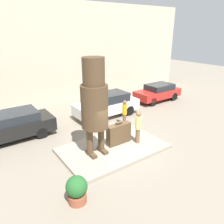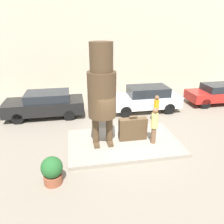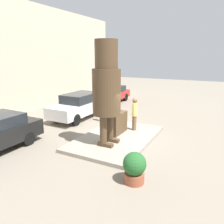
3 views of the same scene
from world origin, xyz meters
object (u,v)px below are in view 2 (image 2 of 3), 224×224
object	(u,v)px
statue_figure	(102,88)
giant_suitcase	(133,129)
parked_car_black	(45,104)
worker_hivis	(156,108)
tourist	(154,124)
parked_car_white	(145,98)
planter_pot	(52,170)
parked_car_red	(217,93)

from	to	relation	value
statue_figure	giant_suitcase	size ratio (longest dim) A/B	3.40
statue_figure	parked_car_black	world-z (taller)	statue_figure
statue_figure	worker_hivis	xyz separation A→B (m)	(3.34, 2.01, -1.90)
tourist	parked_car_black	size ratio (longest dim) A/B	0.37
parked_car_black	worker_hivis	bearing A→B (deg)	160.96
statue_figure	giant_suitcase	xyz separation A→B (m)	(1.46, 0.12, -2.11)
giant_suitcase	parked_car_white	distance (m)	4.27
statue_figure	worker_hivis	world-z (taller)	statue_figure
statue_figure	planter_pot	size ratio (longest dim) A/B	4.32
parked_car_white	worker_hivis	distance (m)	1.94
giant_suitcase	planter_pot	world-z (taller)	giant_suitcase
giant_suitcase	parked_car_red	bearing A→B (deg)	30.05
parked_car_red	tourist	bearing A→B (deg)	36.23
statue_figure	planter_pot	xyz separation A→B (m)	(-2.12, -2.20, -2.27)
parked_car_black	giant_suitcase	bearing A→B (deg)	137.25
tourist	worker_hivis	size ratio (longest dim) A/B	1.05
parked_car_white	worker_hivis	bearing A→B (deg)	89.83
parked_car_black	worker_hivis	xyz separation A→B (m)	(6.26, -2.16, 0.09)
planter_pot	tourist	bearing A→B (deg)	22.24
giant_suitcase	parked_car_red	xyz separation A→B (m)	(7.35, 4.25, 0.07)
giant_suitcase	worker_hivis	size ratio (longest dim) A/B	0.80
parked_car_white	planter_pot	bearing A→B (deg)	48.39
statue_figure	tourist	world-z (taller)	statue_figure
tourist	worker_hivis	world-z (taller)	tourist
statue_figure	tourist	size ratio (longest dim) A/B	2.59
tourist	parked_car_red	size ratio (longest dim) A/B	0.43
giant_suitcase	tourist	bearing A→B (deg)	-31.04
giant_suitcase	planter_pot	distance (m)	4.27
giant_suitcase	parked_car_red	world-z (taller)	parked_car_red
tourist	statue_figure	bearing A→B (deg)	170.38
giant_suitcase	parked_car_black	world-z (taller)	parked_car_black
tourist	parked_car_white	world-z (taller)	tourist
giant_suitcase	worker_hivis	xyz separation A→B (m)	(1.88, 1.89, 0.21)
giant_suitcase	tourist	size ratio (longest dim) A/B	0.76
planter_pot	worker_hivis	xyz separation A→B (m)	(5.46, 4.21, 0.37)
parked_car_black	parked_car_white	bearing A→B (deg)	177.99
parked_car_black	worker_hivis	world-z (taller)	worker_hivis
statue_figure	tourist	xyz separation A→B (m)	(2.31, -0.39, -1.69)
tourist	worker_hivis	distance (m)	2.62
statue_figure	parked_car_white	bearing A→B (deg)	49.70
giant_suitcase	parked_car_black	distance (m)	5.96
giant_suitcase	planter_pot	bearing A→B (deg)	-147.02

